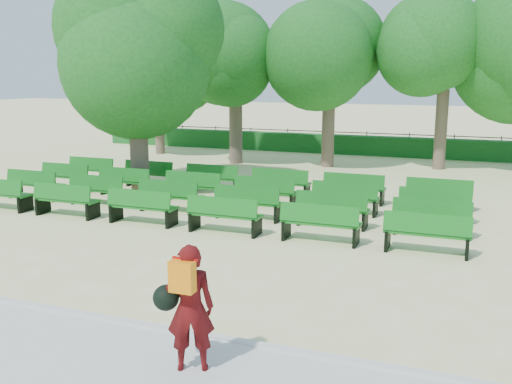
# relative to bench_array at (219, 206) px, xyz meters

# --- Properties ---
(ground) EXTENTS (120.00, 120.00, 0.00)m
(ground) POSITION_rel_bench_array_xyz_m (0.94, -1.35, -0.09)
(ground) COLOR beige
(paving) EXTENTS (30.00, 2.20, 0.06)m
(paving) POSITION_rel_bench_array_xyz_m (0.94, -8.75, -0.06)
(paving) COLOR silver
(paving) RESTS_ON ground
(curb) EXTENTS (30.00, 0.12, 0.10)m
(curb) POSITION_rel_bench_array_xyz_m (0.94, -7.60, -0.04)
(curb) COLOR silver
(curb) RESTS_ON ground
(hedge) EXTENTS (26.00, 0.70, 0.90)m
(hedge) POSITION_rel_bench_array_xyz_m (0.94, 12.65, 0.36)
(hedge) COLOR #185D21
(hedge) RESTS_ON ground
(fence) EXTENTS (26.00, 0.10, 1.02)m
(fence) POSITION_rel_bench_array_xyz_m (0.94, 13.05, -0.09)
(fence) COLOR black
(fence) RESTS_ON ground
(tree_line) EXTENTS (21.80, 6.80, 7.04)m
(tree_line) POSITION_rel_bench_array_xyz_m (0.94, 8.65, -0.09)
(tree_line) COLOR #1B631E
(tree_line) RESTS_ON ground
(bench_array) EXTENTS (1.85, 0.68, 1.15)m
(bench_array) POSITION_rel_bench_array_xyz_m (0.00, 0.00, 0.00)
(bench_array) COLOR #136D1A
(bench_array) RESTS_ON ground
(tree_among) EXTENTS (4.74, 4.74, 6.61)m
(tree_among) POSITION_rel_bench_array_xyz_m (-3.28, 1.10, 4.35)
(tree_among) COLOR brown
(tree_among) RESTS_ON ground
(person) EXTENTS (0.84, 0.61, 1.68)m
(person) POSITION_rel_bench_array_xyz_m (3.39, -8.51, 0.84)
(person) COLOR #4D0B0C
(person) RESTS_ON ground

